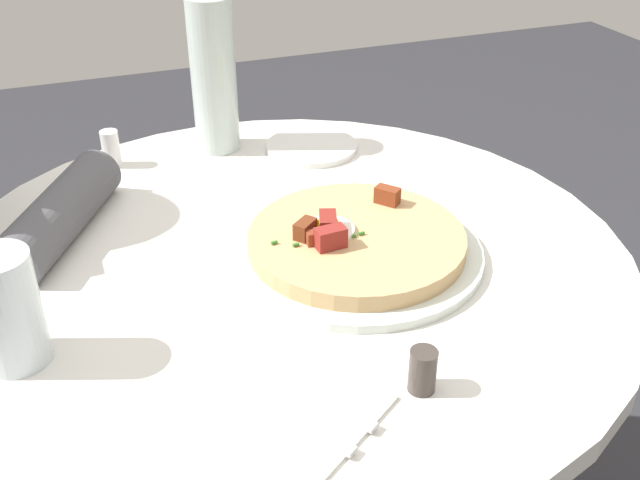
{
  "coord_description": "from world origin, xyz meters",
  "views": [
    {
      "loc": [
        -0.78,
        0.24,
        1.25
      ],
      "look_at": [
        -0.02,
        -0.04,
        0.76
      ],
      "focal_mm": 41.68,
      "sensor_mm": 36.0,
      "label": 1
    }
  ],
  "objects_px": {
    "knife": "(274,410)",
    "salt_shaker": "(111,148)",
    "dining_table": "(287,355)",
    "bread_plate": "(312,147)",
    "fork": "(297,389)",
    "water_bottle": "(212,76)",
    "pepper_shaker": "(423,371)",
    "breakfast_pizza": "(355,239)",
    "pizza_plate": "(356,252)",
    "water_glass": "(7,310)"
  },
  "relations": [
    {
      "from": "bread_plate",
      "to": "water_bottle",
      "type": "height_order",
      "value": "water_bottle"
    },
    {
      "from": "breakfast_pizza",
      "to": "water_glass",
      "type": "relative_size",
      "value": 2.16
    },
    {
      "from": "dining_table",
      "to": "breakfast_pizza",
      "type": "height_order",
      "value": "breakfast_pizza"
    },
    {
      "from": "water_glass",
      "to": "pepper_shaker",
      "type": "distance_m",
      "value": 0.42
    },
    {
      "from": "bread_plate",
      "to": "water_glass",
      "type": "relative_size",
      "value": 1.18
    },
    {
      "from": "fork",
      "to": "knife",
      "type": "distance_m",
      "value": 0.04
    },
    {
      "from": "dining_table",
      "to": "pizza_plate",
      "type": "height_order",
      "value": "pizza_plate"
    },
    {
      "from": "fork",
      "to": "water_glass",
      "type": "relative_size",
      "value": 1.41
    },
    {
      "from": "bread_plate",
      "to": "pepper_shaker",
      "type": "distance_m",
      "value": 0.58
    },
    {
      "from": "pizza_plate",
      "to": "fork",
      "type": "distance_m",
      "value": 0.26
    },
    {
      "from": "knife",
      "to": "water_glass",
      "type": "height_order",
      "value": "water_glass"
    },
    {
      "from": "knife",
      "to": "salt_shaker",
      "type": "bearing_deg",
      "value": -27.19
    },
    {
      "from": "breakfast_pizza",
      "to": "water_bottle",
      "type": "height_order",
      "value": "water_bottle"
    },
    {
      "from": "fork",
      "to": "water_glass",
      "type": "distance_m",
      "value": 0.3
    },
    {
      "from": "bread_plate",
      "to": "salt_shaker",
      "type": "xyz_separation_m",
      "value": [
        0.06,
        0.31,
        0.02
      ]
    },
    {
      "from": "water_bottle",
      "to": "breakfast_pizza",
      "type": "bearing_deg",
      "value": -168.0
    },
    {
      "from": "salt_shaker",
      "to": "water_bottle",
      "type": "bearing_deg",
      "value": -87.58
    },
    {
      "from": "knife",
      "to": "pepper_shaker",
      "type": "height_order",
      "value": "pepper_shaker"
    },
    {
      "from": "salt_shaker",
      "to": "knife",
      "type": "bearing_deg",
      "value": -173.36
    },
    {
      "from": "dining_table",
      "to": "bread_plate",
      "type": "distance_m",
      "value": 0.36
    },
    {
      "from": "bread_plate",
      "to": "fork",
      "type": "height_order",
      "value": "bread_plate"
    },
    {
      "from": "dining_table",
      "to": "bread_plate",
      "type": "xyz_separation_m",
      "value": [
        0.28,
        -0.14,
        0.18
      ]
    },
    {
      "from": "breakfast_pizza",
      "to": "fork",
      "type": "distance_m",
      "value": 0.26
    },
    {
      "from": "pepper_shaker",
      "to": "pizza_plate",
      "type": "bearing_deg",
      "value": -8.22
    },
    {
      "from": "bread_plate",
      "to": "pepper_shaker",
      "type": "bearing_deg",
      "value": 170.58
    },
    {
      "from": "knife",
      "to": "water_glass",
      "type": "relative_size",
      "value": 1.41
    },
    {
      "from": "breakfast_pizza",
      "to": "fork",
      "type": "bearing_deg",
      "value": 144.59
    },
    {
      "from": "knife",
      "to": "fork",
      "type": "bearing_deg",
      "value": -90.0
    },
    {
      "from": "breakfast_pizza",
      "to": "water_glass",
      "type": "xyz_separation_m",
      "value": [
        -0.06,
        0.41,
        0.04
      ]
    },
    {
      "from": "knife",
      "to": "salt_shaker",
      "type": "distance_m",
      "value": 0.62
    },
    {
      "from": "dining_table",
      "to": "water_glass",
      "type": "xyz_separation_m",
      "value": [
        -0.1,
        0.33,
        0.24
      ]
    },
    {
      "from": "breakfast_pizza",
      "to": "bread_plate",
      "type": "distance_m",
      "value": 0.33
    },
    {
      "from": "fork",
      "to": "water_bottle",
      "type": "bearing_deg",
      "value": -40.41
    },
    {
      "from": "fork",
      "to": "water_bottle",
      "type": "height_order",
      "value": "water_bottle"
    },
    {
      "from": "fork",
      "to": "salt_shaker",
      "type": "bearing_deg",
      "value": -24.15
    },
    {
      "from": "pizza_plate",
      "to": "water_bottle",
      "type": "distance_m",
      "value": 0.41
    },
    {
      "from": "water_bottle",
      "to": "water_glass",
      "type": "bearing_deg",
      "value": 144.2
    },
    {
      "from": "water_glass",
      "to": "water_bottle",
      "type": "height_order",
      "value": "water_bottle"
    },
    {
      "from": "water_glass",
      "to": "water_bottle",
      "type": "relative_size",
      "value": 0.52
    },
    {
      "from": "pepper_shaker",
      "to": "dining_table",
      "type": "bearing_deg",
      "value": 8.93
    },
    {
      "from": "salt_shaker",
      "to": "pizza_plate",
      "type": "bearing_deg",
      "value": -146.22
    },
    {
      "from": "salt_shaker",
      "to": "pepper_shaker",
      "type": "relative_size",
      "value": 1.22
    },
    {
      "from": "bread_plate",
      "to": "water_bottle",
      "type": "distance_m",
      "value": 0.2
    },
    {
      "from": "pizza_plate",
      "to": "knife",
      "type": "xyz_separation_m",
      "value": [
        -0.23,
        0.18,
        0.0
      ]
    },
    {
      "from": "water_glass",
      "to": "pepper_shaker",
      "type": "bearing_deg",
      "value": -116.96
    },
    {
      "from": "dining_table",
      "to": "knife",
      "type": "bearing_deg",
      "value": 159.81
    },
    {
      "from": "dining_table",
      "to": "pizza_plate",
      "type": "relative_size",
      "value": 2.77
    },
    {
      "from": "water_bottle",
      "to": "pepper_shaker",
      "type": "relative_size",
      "value": 5.17
    },
    {
      "from": "bread_plate",
      "to": "salt_shaker",
      "type": "distance_m",
      "value": 0.32
    },
    {
      "from": "pizza_plate",
      "to": "water_glass",
      "type": "height_order",
      "value": "water_glass"
    }
  ]
}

